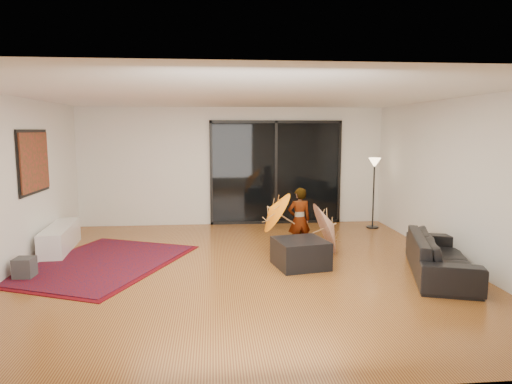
{
  "coord_description": "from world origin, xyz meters",
  "views": [
    {
      "loc": [
        -0.45,
        -7.01,
        2.18
      ],
      "look_at": [
        0.29,
        0.89,
        1.1
      ],
      "focal_mm": 32.0,
      "sensor_mm": 36.0,
      "label": 1
    }
  ],
  "objects": [
    {
      "name": "floor",
      "position": [
        0.0,
        0.0,
        0.0
      ],
      "size": [
        7.0,
        7.0,
        0.0
      ],
      "primitive_type": "plane",
      "color": "#9E662B",
      "rests_on": "ground"
    },
    {
      "name": "ceiling",
      "position": [
        0.0,
        0.0,
        2.7
      ],
      "size": [
        7.0,
        7.0,
        0.0
      ],
      "primitive_type": "plane",
      "rotation": [
        3.14,
        0.0,
        0.0
      ],
      "color": "white",
      "rests_on": "wall_back"
    },
    {
      "name": "wall_back",
      "position": [
        0.0,
        3.5,
        1.35
      ],
      "size": [
        7.0,
        0.0,
        7.0
      ],
      "primitive_type": "plane",
      "rotation": [
        1.57,
        0.0,
        0.0
      ],
      "color": "silver",
      "rests_on": "floor"
    },
    {
      "name": "wall_front",
      "position": [
        0.0,
        -3.5,
        1.35
      ],
      "size": [
        7.0,
        0.0,
        7.0
      ],
      "primitive_type": "plane",
      "rotation": [
        -1.57,
        0.0,
        0.0
      ],
      "color": "silver",
      "rests_on": "floor"
    },
    {
      "name": "wall_left",
      "position": [
        -3.5,
        0.0,
        1.35
      ],
      "size": [
        0.0,
        7.0,
        7.0
      ],
      "primitive_type": "plane",
      "rotation": [
        1.57,
        0.0,
        1.57
      ],
      "color": "silver",
      "rests_on": "floor"
    },
    {
      "name": "wall_right",
      "position": [
        3.5,
        0.0,
        1.35
      ],
      "size": [
        0.0,
        7.0,
        7.0
      ],
      "primitive_type": "plane",
      "rotation": [
        1.57,
        0.0,
        -1.57
      ],
      "color": "silver",
      "rests_on": "floor"
    },
    {
      "name": "sliding_door",
      "position": [
        1.0,
        3.47,
        1.2
      ],
      "size": [
        3.06,
        0.07,
        2.4
      ],
      "color": "black",
      "rests_on": "wall_back"
    },
    {
      "name": "painting",
      "position": [
        -3.46,
        1.0,
        1.65
      ],
      "size": [
        0.04,
        1.28,
        1.08
      ],
      "color": "black",
      "rests_on": "wall_left"
    },
    {
      "name": "media_console",
      "position": [
        -3.25,
        1.41,
        0.23
      ],
      "size": [
        0.56,
        1.67,
        0.45
      ],
      "primitive_type": "cube",
      "rotation": [
        0.0,
        0.0,
        0.09
      ],
      "color": "white",
      "rests_on": "floor"
    },
    {
      "name": "speaker",
      "position": [
        -3.25,
        -0.19,
        0.16
      ],
      "size": [
        0.28,
        0.28,
        0.31
      ],
      "primitive_type": "cube",
      "rotation": [
        0.0,
        0.0,
        -0.04
      ],
      "color": "#424244",
      "rests_on": "floor"
    },
    {
      "name": "persian_rug",
      "position": [
        -2.31,
        0.45,
        0.01
      ],
      "size": [
        3.13,
        3.58,
        0.02
      ],
      "rotation": [
        0.0,
        0.0,
        -0.4
      ],
      "color": "#54070E",
      "rests_on": "floor"
    },
    {
      "name": "sofa",
      "position": [
        2.95,
        -0.63,
        0.3
      ],
      "size": [
        1.42,
        2.23,
        0.61
      ],
      "primitive_type": "imported",
      "rotation": [
        0.0,
        0.0,
        1.25
      ],
      "color": "black",
      "rests_on": "floor"
    },
    {
      "name": "ottoman",
      "position": [
        0.92,
        0.0,
        0.22
      ],
      "size": [
        0.91,
        0.91,
        0.44
      ],
      "primitive_type": "cube",
      "rotation": [
        0.0,
        0.0,
        0.2
      ],
      "color": "black",
      "rests_on": "floor"
    },
    {
      "name": "floor_lamp",
      "position": [
        3.1,
        2.76,
        1.24
      ],
      "size": [
        0.27,
        0.27,
        1.57
      ],
      "color": "black",
      "rests_on": "floor"
    },
    {
      "name": "child",
      "position": [
        1.08,
        0.92,
        0.58
      ],
      "size": [
        0.46,
        0.34,
        1.16
      ],
      "primitive_type": "imported",
      "rotation": [
        0.0,
        0.0,
        3.3
      ],
      "color": "#999999",
      "rests_on": "floor"
    },
    {
      "name": "parasol_orange",
      "position": [
        0.53,
        0.87,
        0.73
      ],
      "size": [
        0.58,
        0.81,
        0.87
      ],
      "rotation": [
        0.0,
        -0.99,
        0.0
      ],
      "color": "orange",
      "rests_on": "child"
    },
    {
      "name": "parasol_white",
      "position": [
        1.68,
        0.77,
        0.5
      ],
      "size": [
        0.53,
        0.96,
        0.97
      ],
      "rotation": [
        0.0,
        1.19,
        0.0
      ],
      "color": "white",
      "rests_on": "floor"
    }
  ]
}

